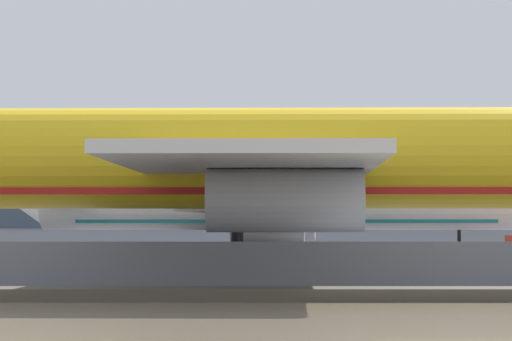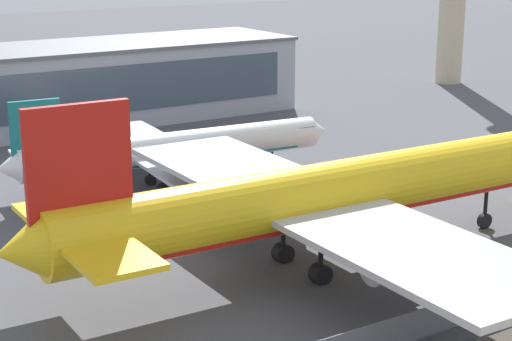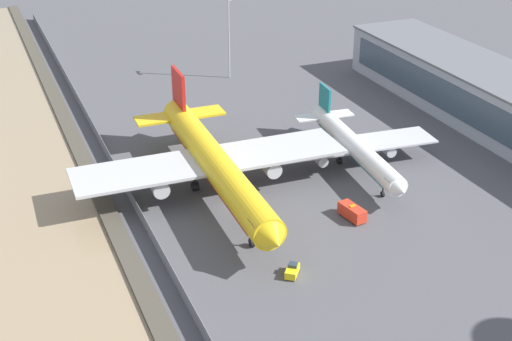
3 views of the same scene
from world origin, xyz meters
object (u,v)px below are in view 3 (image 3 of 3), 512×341
object	(u,v)px
baggage_tug	(292,270)
apron_light_mast_apron_west	(229,33)
cargo_jet_yellow	(214,162)
ops_van	(352,211)
passenger_jet_white_teal	(354,146)

from	to	relation	value
baggage_tug	apron_light_mast_apron_west	xyz separation A→B (m)	(-84.50, 22.32, 10.76)
apron_light_mast_apron_west	cargo_jet_yellow	bearing A→B (deg)	-23.23
baggage_tug	apron_light_mast_apron_west	bearing A→B (deg)	165.21
cargo_jet_yellow	ops_van	bearing A→B (deg)	47.08
passenger_jet_white_teal	cargo_jet_yellow	bearing A→B (deg)	-89.54
baggage_tug	ops_van	world-z (taller)	ops_van
cargo_jet_yellow	passenger_jet_white_teal	xyz separation A→B (m)	(-0.22, 27.85, -1.90)
cargo_jet_yellow	baggage_tug	distance (m)	28.29
cargo_jet_yellow	baggage_tug	xyz separation A→B (m)	(27.71, 2.06, -5.33)
passenger_jet_white_teal	baggage_tug	world-z (taller)	passenger_jet_white_teal
passenger_jet_white_teal	ops_van	distance (m)	19.84
baggage_tug	ops_van	xyz separation A→B (m)	(-10.96, 15.94, 0.47)
cargo_jet_yellow	baggage_tug	size ratio (longest dim) A/B	16.09
cargo_jet_yellow	passenger_jet_white_teal	world-z (taller)	cargo_jet_yellow
passenger_jet_white_teal	apron_light_mast_apron_west	xyz separation A→B (m)	(-56.57, -3.47, 7.33)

